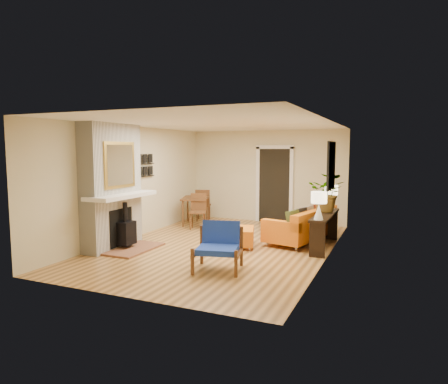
% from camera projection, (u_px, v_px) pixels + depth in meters
% --- Properties ---
extents(room_shell, '(6.50, 6.50, 6.50)m').
position_uv_depth(room_shell, '(281.00, 181.00, 10.59)').
color(room_shell, tan).
rests_on(room_shell, ground).
extents(fireplace, '(1.09, 1.68, 2.60)m').
position_uv_depth(fireplace, '(113.00, 189.00, 8.31)').
color(fireplace, white).
rests_on(fireplace, ground).
extents(sofa, '(1.34, 2.21, 0.81)m').
position_uv_depth(sofa, '(304.00, 225.00, 9.01)').
color(sofa, silver).
rests_on(sofa, ground).
extents(ottoman, '(1.00, 1.00, 0.40)m').
position_uv_depth(ottoman, '(235.00, 236.00, 8.51)').
color(ottoman, silver).
rests_on(ottoman, ground).
extents(blue_chair, '(0.93, 0.92, 0.81)m').
position_uv_depth(blue_chair, '(219.00, 243.00, 6.93)').
color(blue_chair, brown).
rests_on(blue_chair, ground).
extents(dining_table, '(1.11, 1.73, 0.92)m').
position_uv_depth(dining_table, '(198.00, 203.00, 10.98)').
color(dining_table, brown).
rests_on(dining_table, ground).
extents(console_table, '(0.34, 1.85, 0.72)m').
position_uv_depth(console_table, '(325.00, 221.00, 8.37)').
color(console_table, black).
rests_on(console_table, ground).
extents(lamp_near, '(0.30, 0.30, 0.54)m').
position_uv_depth(lamp_near, '(319.00, 202.00, 7.62)').
color(lamp_near, white).
rests_on(lamp_near, console_table).
extents(lamp_far, '(0.30, 0.30, 0.54)m').
position_uv_depth(lamp_far, '(331.00, 194.00, 9.00)').
color(lamp_far, white).
rests_on(lamp_far, console_table).
extents(houseplant, '(0.79, 0.69, 0.84)m').
position_uv_depth(houseplant, '(327.00, 193.00, 8.56)').
color(houseplant, '#1E5919').
rests_on(houseplant, console_table).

